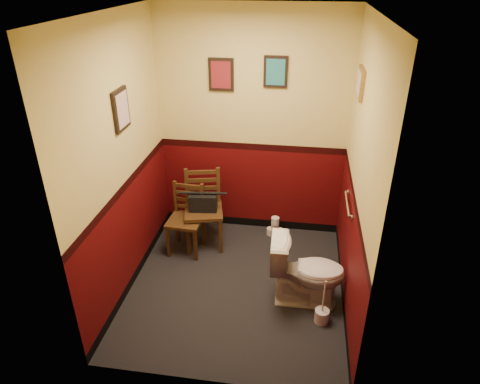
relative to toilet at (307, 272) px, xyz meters
name	(u,v)px	position (x,y,z in m)	size (l,w,h in m)	color
floor	(237,286)	(-0.72, 0.11, -0.36)	(2.20, 2.40, 0.00)	black
ceiling	(235,12)	(-0.72, 0.11, 2.34)	(2.20, 2.40, 0.00)	silver
wall_back	(252,127)	(-0.72, 1.31, 0.99)	(2.20, 2.70, 0.00)	#480709
wall_front	(208,247)	(-0.72, -1.09, 0.99)	(2.20, 2.70, 0.00)	#480709
wall_left	(122,164)	(-1.82, 0.11, 0.99)	(2.40, 2.70, 0.00)	#480709
wall_right	(359,179)	(0.38, 0.11, 0.99)	(2.40, 2.70, 0.00)	#480709
grab_bar	(348,204)	(0.35, 0.36, 0.59)	(0.05, 0.56, 0.06)	silver
framed_print_back_a	(221,75)	(-1.07, 1.29, 1.59)	(0.28, 0.04, 0.36)	black
framed_print_back_b	(276,72)	(-0.47, 1.29, 1.64)	(0.26, 0.04, 0.34)	black
framed_print_left	(121,110)	(-1.80, 0.21, 1.49)	(0.04, 0.30, 0.38)	black
framed_print_right	(360,83)	(0.36, 0.71, 1.69)	(0.04, 0.34, 0.28)	olive
toilet	(307,272)	(0.00, 0.00, 0.00)	(0.41, 0.74, 0.72)	white
toilet_brush	(322,315)	(0.16, -0.28, -0.28)	(0.14, 0.14, 0.49)	silver
chair_left	(186,219)	(-1.40, 0.70, 0.05)	(0.41, 0.41, 0.82)	#533519
chair_right	(204,209)	(-1.23, 0.86, 0.11)	(0.53, 0.53, 0.93)	#533519
handbag	(203,202)	(-1.22, 0.81, 0.23)	(0.34, 0.20, 0.23)	black
tp_stack	(275,228)	(-0.39, 1.14, -0.25)	(0.21, 0.13, 0.27)	silver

